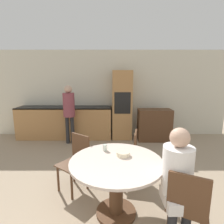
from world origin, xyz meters
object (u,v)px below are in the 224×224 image
Objects in this scene: chair_far_right at (130,153)px; person_seated at (178,177)px; sideboard at (155,125)px; chair_far_left at (77,159)px; chair_near_right at (188,205)px; person_standing at (69,108)px; dining_table at (117,178)px; cup at (105,148)px; oven_unit at (122,105)px; bowl_near at (124,154)px.

chair_far_right is 1.25m from person_seated.
sideboard is 2.87m from chair_far_left.
chair_far_right is at bearing 108.54° from person_seated.
person_standing reaches higher than chair_near_right.
sideboard is 3.05m from dining_table.
sideboard is 10.49× the size of cup.
person_standing reaches higher than sideboard.
chair_far_right is at bearing -89.67° from oven_unit.
oven_unit reaches higher than person_seated.
person_standing is (-1.92, 3.03, 0.50)m from chair_near_right.
chair_far_left is at bearing -73.82° from person_standing.
sideboard is at bearing 62.47° from cup.
dining_table is 0.85m from chair_far_right.
person_seated reaches higher than chair_near_right.
person_seated reaches higher than chair_far_right.
bowl_near is (-0.16, -0.68, 0.29)m from chair_far_right.
dining_table is 0.44m from cup.
oven_unit is 2.68m from chair_far_left.
person_standing is at bearing -160.90° from oven_unit.
chair_far_right is at bearing 76.80° from bowl_near.
person_seated reaches higher than bowl_near.
bowl_near is at bearing 55.67° from dining_table.
cup is (-0.15, 0.30, 0.28)m from dining_table.
person_standing is 2.51m from cup.
chair_far_right is at bearing 51.76° from chair_far_left.
chair_near_right reaches higher than dining_table.
chair_far_right is 9.89× the size of cup.
chair_near_right is 0.91m from bowl_near.
cup is (-0.79, 0.65, 0.06)m from person_seated.
bowl_near is (1.30, -2.43, -0.21)m from person_standing.
chair_near_right is at bearing -1.13° from chair_far_left.
chair_far_left is 0.55× the size of person_standing.
chair_far_right is (-0.91, -2.01, 0.04)m from sideboard.
chair_near_right reaches higher than cup.
chair_near_right is 1.00× the size of chair_far_right.
chair_far_right is 0.72m from cup.
person_seated is at bearing -30.51° from chair_near_right.
person_standing is (-0.58, 1.99, 0.50)m from chair_far_left.
cup is at bearing 6.45° from chair_far_left.
oven_unit is at bearing -168.44° from chair_far_right.
person_seated is at bearing -39.26° from cup.
bowl_near is at bearing -16.94° from chair_near_right.
oven_unit reaches higher than chair_far_right.
chair_near_right is 1.35m from chair_far_right.
chair_near_right is at bearing 31.15° from chair_far_right.
dining_table is at bearing -64.91° from person_standing.
chair_near_right is at bearing -82.35° from oven_unit.
person_standing is (-1.44, -0.50, 0.00)m from oven_unit.
oven_unit is 1.70× the size of dining_table.
chair_far_left reaches higher than dining_table.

